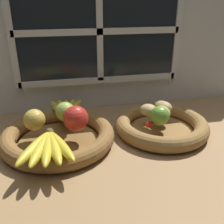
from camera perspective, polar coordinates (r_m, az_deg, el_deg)
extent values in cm
cube|color=#9E774C|center=(85.49, 0.85, -6.84)|extent=(140.00, 90.00, 3.00)
cube|color=silver|center=(103.83, -3.00, 15.79)|extent=(140.00, 3.00, 55.00)
cube|color=black|center=(101.52, -2.85, 17.59)|extent=(64.00, 0.80, 38.00)
cube|color=white|center=(100.93, -2.79, 17.56)|extent=(2.40, 1.20, 38.00)
cube|color=white|center=(100.93, -2.79, 17.56)|extent=(64.00, 1.20, 2.40)
cube|color=white|center=(100.60, -21.80, 15.94)|extent=(2.40, 1.20, 40.40)
cube|color=white|center=(110.92, 14.54, 17.45)|extent=(2.40, 1.20, 40.40)
cube|color=white|center=(104.80, -2.58, 7.18)|extent=(64.00, 1.20, 2.40)
cylinder|color=brown|center=(83.97, -11.79, -6.44)|extent=(25.14, 25.14, 1.00)
torus|color=brown|center=(82.96, -11.91, -5.21)|extent=(35.78, 35.78, 5.13)
cylinder|color=olive|center=(90.41, 10.90, -4.02)|extent=(21.94, 21.94, 1.00)
torus|color=olive|center=(89.47, 11.00, -2.85)|extent=(31.89, 31.89, 5.13)
sphere|color=gold|center=(81.56, -16.99, -1.67)|extent=(6.63, 6.63, 6.63)
sphere|color=#99B74C|center=(85.10, -10.43, 0.07)|extent=(6.47, 6.47, 6.47)
sphere|color=red|center=(78.32, -8.12, -1.42)|extent=(7.80, 7.80, 7.80)
ellipsoid|color=yellow|center=(70.69, -16.95, -7.61)|extent=(10.26, 16.69, 2.80)
ellipsoid|color=yellow|center=(70.00, -15.64, -7.78)|extent=(7.20, 17.41, 2.80)
ellipsoid|color=yellow|center=(69.63, -14.23, -7.78)|extent=(3.85, 17.41, 2.80)
ellipsoid|color=yellow|center=(69.61, -12.79, -7.64)|extent=(5.20, 17.50, 2.80)
ellipsoid|color=yellow|center=(69.93, -11.40, -7.34)|extent=(8.44, 17.21, 2.80)
sphere|color=brown|center=(77.11, -13.77, -4.42)|extent=(2.52, 2.52, 2.52)
ellipsoid|color=yellow|center=(91.92, -8.43, 0.76)|extent=(8.79, 16.73, 2.62)
ellipsoid|color=yellow|center=(92.25, -9.29, 0.79)|extent=(6.21, 17.15, 2.62)
ellipsoid|color=yellow|center=(92.38, -10.17, 0.76)|extent=(3.45, 17.10, 2.62)
ellipsoid|color=yellow|center=(92.31, -11.05, 0.67)|extent=(4.60, 17.18, 2.62)
ellipsoid|color=yellow|center=(92.05, -11.90, 0.52)|extent=(7.29, 17.04, 2.62)
sphere|color=brown|center=(84.62, -10.14, -1.49)|extent=(2.36, 2.36, 2.36)
ellipsoid|color=tan|center=(92.35, 11.33, 1.16)|extent=(8.07, 8.74, 4.11)
ellipsoid|color=tan|center=(88.67, 8.15, 0.42)|extent=(8.08, 8.09, 4.16)
ellipsoid|color=tan|center=(87.47, 11.24, -0.08)|extent=(5.95, 7.25, 4.35)
sphere|color=#6B9E33|center=(82.51, 10.63, -0.82)|extent=(6.27, 6.27, 6.27)
cone|color=red|center=(84.54, 10.59, -1.91)|extent=(10.81, 5.87, 1.66)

